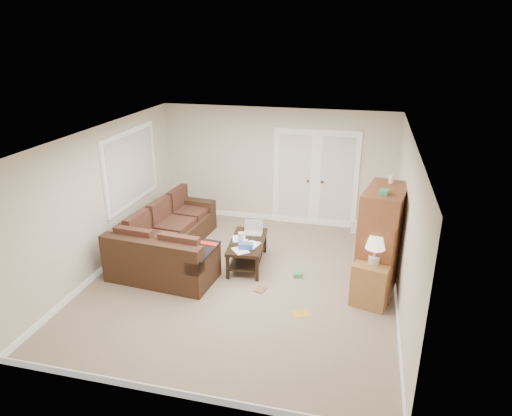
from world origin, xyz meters
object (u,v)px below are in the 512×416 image
(tv_armoire, at_px, (381,239))
(coffee_table, at_px, (248,251))
(side_cabinet, at_px, (372,279))
(sectional_sofa, at_px, (167,243))

(tv_armoire, bearing_deg, coffee_table, -173.44)
(coffee_table, relative_size, tv_armoire, 0.67)
(coffee_table, relative_size, side_cabinet, 1.10)
(sectional_sofa, height_order, tv_armoire, tv_armoire)
(coffee_table, bearing_deg, side_cabinet, -24.76)
(sectional_sofa, distance_m, tv_armoire, 3.79)
(tv_armoire, height_order, side_cabinet, tv_armoire)
(coffee_table, bearing_deg, sectional_sofa, -179.28)
(sectional_sofa, height_order, side_cabinet, side_cabinet)
(sectional_sofa, xyz_separation_m, coffee_table, (1.48, 0.17, -0.07))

